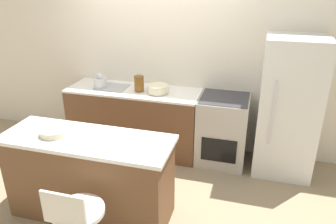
# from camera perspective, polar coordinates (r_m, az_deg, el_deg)

# --- Properties ---
(ground_plane) EXTENTS (14.00, 14.00, 0.00)m
(ground_plane) POSITION_cam_1_polar(r_m,az_deg,el_deg) (4.65, -3.82, -8.61)
(ground_plane) COLOR #998466
(wall_back) EXTENTS (8.00, 0.06, 2.60)m
(wall_back) POSITION_cam_1_polar(r_m,az_deg,el_deg) (4.75, -1.44, 9.23)
(wall_back) COLOR silver
(wall_back) RESTS_ON ground_plane
(back_counter) EXTENTS (1.88, 0.64, 0.94)m
(back_counter) POSITION_cam_1_polar(r_m,az_deg,el_deg) (4.80, -5.80, -1.30)
(back_counter) COLOR brown
(back_counter) RESTS_ON ground_plane
(kitchen_island) EXTENTS (1.76, 0.63, 0.93)m
(kitchen_island) POSITION_cam_1_polar(r_m,az_deg,el_deg) (3.61, -13.40, -10.89)
(kitchen_island) COLOR brown
(kitchen_island) RESTS_ON ground_plane
(oven_range) EXTENTS (0.65, 0.66, 0.94)m
(oven_range) POSITION_cam_1_polar(r_m,az_deg,el_deg) (4.53, 9.46, -3.09)
(oven_range) COLOR #B7B2A8
(oven_range) RESTS_ON ground_plane
(refrigerator) EXTENTS (0.72, 0.69, 1.77)m
(refrigerator) POSITION_cam_1_polar(r_m,az_deg,el_deg) (4.36, 20.21, 0.68)
(refrigerator) COLOR silver
(refrigerator) RESTS_ON ground_plane
(kettle) EXTENTS (0.18, 0.18, 0.21)m
(kettle) POSITION_cam_1_polar(r_m,az_deg,el_deg) (4.76, -11.76, 5.24)
(kettle) COLOR silver
(kettle) RESTS_ON back_counter
(mixing_bowl) EXTENTS (0.28, 0.28, 0.11)m
(mixing_bowl) POSITION_cam_1_polar(r_m,az_deg,el_deg) (4.45, -1.76, 4.06)
(mixing_bowl) COLOR beige
(mixing_bowl) RESTS_ON back_counter
(canister_jar) EXTENTS (0.14, 0.14, 0.21)m
(canister_jar) POSITION_cam_1_polar(r_m,az_deg,el_deg) (4.52, -5.06, 4.98)
(canister_jar) COLOR brown
(canister_jar) RESTS_ON back_counter
(fruit_bowl) EXTENTS (0.29, 0.29, 0.06)m
(fruit_bowl) POSITION_cam_1_polar(r_m,az_deg,el_deg) (3.52, -19.17, -3.25)
(fruit_bowl) COLOR beige
(fruit_bowl) RESTS_ON kitchen_island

